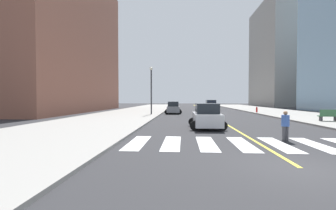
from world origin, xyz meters
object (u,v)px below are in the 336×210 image
Objects in this scene: park_bench at (329,116)px; fire_hydrant at (257,110)px; car_silver_third at (207,117)px; car_blue_second at (211,106)px; pedestrian_crossing at (285,125)px; car_gray_nearest at (173,108)px; street_lamp at (151,86)px.

fire_hydrant is (-2.37, 14.11, -0.11)m from park_bench.
car_silver_third is 13.28m from park_bench.
park_bench is (8.62, -22.44, -0.29)m from car_blue_second.
car_blue_second reaches higher than pedestrian_crossing.
car_gray_nearest is 12.38m from car_blue_second.
car_silver_third is at bearing -69.85° from pedestrian_crossing.
car_gray_nearest is at bearing 54.07° from park_bench.
fire_hydrant is 17.50m from street_lamp.
car_gray_nearest is at bearing -88.00° from pedestrian_crossing.
pedestrian_crossing is (0.08, -32.70, -0.07)m from car_blue_second.
car_blue_second is at bearing 52.87° from car_gray_nearest.
street_lamp reaches higher than fire_hydrant.
car_blue_second reaches higher than fire_hydrant.
pedestrian_crossing is 1.85× the size of fire_hydrant.
car_silver_third is at bearing -81.35° from car_gray_nearest.
pedestrian_crossing is at bearing -104.20° from fire_hydrant.
fire_hydrant is at bearing 125.87° from car_blue_second.
car_blue_second is 5.30× the size of fire_hydrant.
street_lamp is at bearing -77.42° from pedestrian_crossing.
street_lamp is at bearing 53.58° from car_blue_second.
fire_hydrant is (9.90, 19.19, -0.33)m from car_silver_third.
car_blue_second is 0.71× the size of street_lamp.
pedestrian_crossing reaches higher than park_bench.
pedestrian_crossing is (-8.54, -10.27, 0.22)m from park_bench.
car_gray_nearest is 5.75m from street_lamp.
car_blue_second reaches higher than car_gray_nearest.
car_silver_third reaches higher than fire_hydrant.
pedestrian_crossing is at bearing -55.17° from car_silver_third.
park_bench is 2.04× the size of fire_hydrant.
fire_hydrant is at bearing 19.25° from street_lamp.
pedestrian_crossing reaches higher than fire_hydrant.
fire_hydrant is at bearing -119.75° from pedestrian_crossing.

